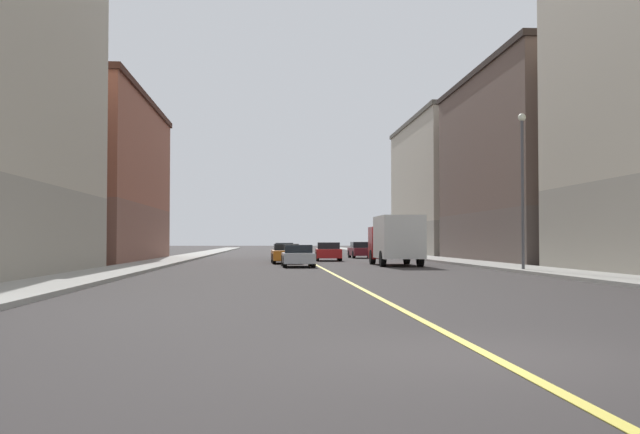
% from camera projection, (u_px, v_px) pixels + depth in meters
% --- Properties ---
extents(ground_plane, '(400.00, 400.00, 0.00)m').
position_uv_depth(ground_plane, '(489.00, 356.00, 9.33)').
color(ground_plane, '#312D2C').
rests_on(ground_plane, ground).
extents(sidewalk_left, '(2.86, 168.00, 0.15)m').
position_uv_depth(sidewalk_left, '(426.00, 258.00, 58.86)').
color(sidewalk_left, '#9E9B93').
rests_on(sidewalk_left, ground).
extents(sidewalk_right, '(2.86, 168.00, 0.15)m').
position_uv_depth(sidewalk_right, '(180.00, 258.00, 57.52)').
color(sidewalk_right, '#9E9B93').
rests_on(sidewalk_right, ground).
extents(lane_center_stripe, '(0.16, 154.00, 0.01)m').
position_uv_depth(lane_center_stripe, '(305.00, 259.00, 58.19)').
color(lane_center_stripe, '#E5D14C').
rests_on(lane_center_stripe, ground).
extents(building_left_mid, '(10.75, 20.83, 13.13)m').
position_uv_depth(building_left_mid, '(548.00, 167.00, 50.79)').
color(building_left_mid, brown).
rests_on(building_left_mid, ground).
extents(building_left_far, '(10.75, 22.26, 13.54)m').
position_uv_depth(building_left_far, '(461.00, 188.00, 74.02)').
color(building_left_far, '#9D9688').
rests_on(building_left_far, ground).
extents(building_right_midblock, '(10.75, 21.79, 11.39)m').
position_uv_depth(building_right_midblock, '(73.00, 180.00, 50.97)').
color(building_right_midblock, brown).
rests_on(building_right_midblock, ground).
extents(street_lamp_left_near, '(0.36, 0.36, 7.24)m').
position_uv_depth(street_lamp_left_near, '(522.00, 175.00, 34.13)').
color(street_lamp_left_near, '#4C4C51').
rests_on(street_lamp_left_near, ground).
extents(car_silver, '(1.82, 4.07, 1.23)m').
position_uv_depth(car_silver, '(298.00, 256.00, 40.99)').
color(car_silver, silver).
rests_on(car_silver, ground).
extents(car_maroon, '(1.97, 3.99, 1.35)m').
position_uv_depth(car_maroon, '(361.00, 250.00, 61.56)').
color(car_maroon, maroon).
rests_on(car_maroon, ground).
extents(car_black, '(2.08, 4.67, 1.18)m').
position_uv_depth(car_black, '(286.00, 252.00, 54.55)').
color(car_black, black).
rests_on(car_black, ground).
extents(car_teal, '(1.80, 4.14, 1.27)m').
position_uv_depth(car_teal, '(284.00, 250.00, 63.91)').
color(car_teal, '#196670').
rests_on(car_teal, ground).
extents(car_red, '(1.97, 4.06, 1.33)m').
position_uv_depth(car_red, '(328.00, 252.00, 53.29)').
color(car_red, red).
rests_on(car_red, ground).
extents(car_orange, '(1.92, 4.60, 1.25)m').
position_uv_depth(car_orange, '(286.00, 254.00, 47.36)').
color(car_orange, orange).
rests_on(car_orange, ground).
extents(box_truck, '(2.43, 6.59, 2.87)m').
position_uv_depth(box_truck, '(396.00, 239.00, 42.99)').
color(box_truck, maroon).
rests_on(box_truck, ground).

